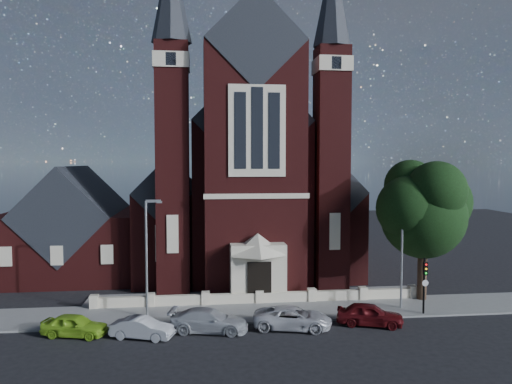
% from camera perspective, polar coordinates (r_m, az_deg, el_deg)
% --- Properties ---
extents(ground, '(120.00, 120.00, 0.00)m').
position_cam_1_polar(ground, '(46.42, -0.92, -9.77)').
color(ground, black).
rests_on(ground, ground).
extents(pavement_strip, '(60.00, 5.00, 0.12)m').
position_cam_1_polar(pavement_strip, '(36.35, 0.78, -13.54)').
color(pavement_strip, slate).
rests_on(pavement_strip, ground).
extents(forecourt_paving, '(26.00, 3.00, 0.14)m').
position_cam_1_polar(forecourt_paving, '(40.16, 0.02, -11.89)').
color(forecourt_paving, slate).
rests_on(forecourt_paving, ground).
extents(forecourt_wall, '(24.00, 0.40, 0.90)m').
position_cam_1_polar(forecourt_wall, '(38.25, 0.38, -12.67)').
color(forecourt_wall, beige).
rests_on(forecourt_wall, ground).
extents(church, '(20.01, 34.90, 29.20)m').
position_cam_1_polar(church, '(53.15, -1.78, 0.83)').
color(church, '#451312').
rests_on(church, ground).
extents(parish_hall, '(12.00, 12.20, 10.24)m').
position_cam_1_polar(parish_hall, '(49.77, -20.00, -4.39)').
color(parish_hall, '#451312').
rests_on(parish_hall, ground).
extents(street_tree, '(6.40, 6.60, 10.70)m').
position_cam_1_polar(street_tree, '(39.72, 18.89, -2.03)').
color(street_tree, black).
rests_on(street_tree, ground).
extents(street_lamp_left, '(1.16, 0.22, 8.09)m').
position_cam_1_polar(street_lamp_left, '(34.67, -12.27, -6.64)').
color(street_lamp_left, gray).
rests_on(street_lamp_left, ground).
extents(street_lamp_right, '(1.16, 0.22, 8.09)m').
position_cam_1_polar(street_lamp_right, '(37.45, 16.47, -5.95)').
color(street_lamp_right, gray).
rests_on(street_lamp_right, ground).
extents(traffic_signal, '(0.28, 0.42, 4.00)m').
position_cam_1_polar(traffic_signal, '(36.80, 18.71, -9.36)').
color(traffic_signal, black).
rests_on(traffic_signal, ground).
extents(car_lime_van, '(4.24, 2.55, 1.35)m').
position_cam_1_polar(car_lime_van, '(33.35, -20.03, -14.12)').
color(car_lime_van, '#90CA28').
rests_on(car_lime_van, ground).
extents(car_silver_a, '(4.01, 2.39, 1.25)m').
position_cam_1_polar(car_silver_a, '(31.88, -12.87, -14.92)').
color(car_silver_a, '#ABAEB2').
rests_on(car_silver_a, ground).
extents(car_silver_b, '(5.23, 2.97, 1.43)m').
position_cam_1_polar(car_silver_b, '(32.33, -5.41, -14.42)').
color(car_silver_b, '#A5A9AD').
rests_on(car_silver_b, ground).
extents(car_white_suv, '(5.38, 3.36, 1.39)m').
position_cam_1_polar(car_white_suv, '(32.85, 4.21, -14.16)').
color(car_white_suv, silver).
rests_on(car_white_suv, ground).
extents(car_dark_red, '(4.58, 3.01, 1.45)m').
position_cam_1_polar(car_dark_red, '(34.18, 12.87, -13.47)').
color(car_dark_red, '#560E12').
rests_on(car_dark_red, ground).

